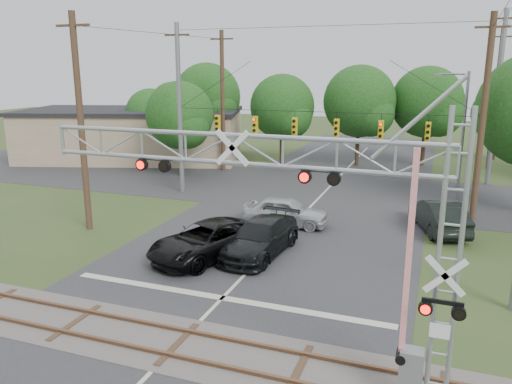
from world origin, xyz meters
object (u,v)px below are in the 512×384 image
(sedan_silver, at_px, (286,211))
(pickup_black, at_px, (207,240))
(traffic_signal_span, at_px, (330,118))
(car_dark, at_px, (260,238))
(streetlight, at_px, (461,129))
(commercial_building, at_px, (134,134))
(crossing_gantry, at_px, (309,217))

(sedan_silver, bearing_deg, pickup_black, 158.79)
(traffic_signal_span, height_order, sedan_silver, traffic_signal_span)
(car_dark, bearing_deg, traffic_signal_span, 88.49)
(sedan_silver, bearing_deg, streetlight, -45.26)
(traffic_signal_span, distance_m, pickup_black, 12.25)
(sedan_silver, bearing_deg, traffic_signal_span, -17.32)
(traffic_signal_span, relative_size, sedan_silver, 4.09)
(sedan_silver, distance_m, commercial_building, 25.48)
(pickup_black, height_order, car_dark, pickup_black)
(pickup_black, distance_m, car_dark, 2.49)
(traffic_signal_span, relative_size, pickup_black, 3.27)
(crossing_gantry, distance_m, commercial_building, 38.26)
(car_dark, relative_size, sedan_silver, 1.19)
(commercial_building, xyz_separation_m, streetlight, (29.11, -5.85, 2.30))
(crossing_gantry, bearing_deg, sedan_silver, 109.00)
(commercial_building, bearing_deg, sedan_silver, -54.84)
(pickup_black, distance_m, streetlight, 19.50)
(traffic_signal_span, xyz_separation_m, streetlight, (7.70, 4.84, -0.92))
(pickup_black, distance_m, commercial_building, 28.13)
(crossing_gantry, height_order, car_dark, crossing_gantry)
(pickup_black, relative_size, sedan_silver, 1.25)
(car_dark, bearing_deg, commercial_building, 140.38)
(car_dark, xyz_separation_m, sedan_silver, (-0.15, 4.69, -0.01))
(crossing_gantry, relative_size, sedan_silver, 2.50)
(traffic_signal_span, distance_m, streetlight, 9.14)
(streetlight, bearing_deg, pickup_black, -125.17)
(crossing_gantry, distance_m, car_dark, 10.68)
(traffic_signal_span, bearing_deg, pickup_black, -107.07)
(commercial_building, relative_size, streetlight, 2.68)
(crossing_gantry, bearing_deg, pickup_black, 131.33)
(streetlight, bearing_deg, crossing_gantry, -100.58)
(commercial_building, bearing_deg, car_dark, -62.11)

